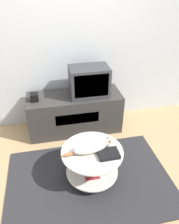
# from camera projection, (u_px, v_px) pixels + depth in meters

# --- Properties ---
(ground_plane) EXTENTS (12.00, 12.00, 0.00)m
(ground_plane) POSITION_uv_depth(u_px,v_px,m) (90.00, 181.00, 2.61)
(ground_plane) COLOR tan
(wall_back) EXTENTS (8.00, 0.05, 2.60)m
(wall_back) POSITION_uv_depth(u_px,v_px,m) (69.00, 40.00, 3.07)
(wall_back) COLOR silver
(wall_back) RESTS_ON ground_plane
(rug) EXTENTS (1.92, 1.31, 0.02)m
(rug) POSITION_uv_depth(u_px,v_px,m) (90.00, 181.00, 2.60)
(rug) COLOR #28282B
(rug) RESTS_ON ground_plane
(tv_stand) EXTENTS (1.38, 0.52, 0.59)m
(tv_stand) POSITION_uv_depth(u_px,v_px,m) (75.00, 113.00, 3.33)
(tv_stand) COLOR #33302D
(tv_stand) RESTS_ON ground_plane
(tv) EXTENTS (0.55, 0.36, 0.42)m
(tv) POSITION_uv_depth(u_px,v_px,m) (89.00, 81.00, 3.08)
(tv) COLOR #333338
(tv) RESTS_ON tv_stand
(speaker) EXTENTS (0.11, 0.11, 0.11)m
(speaker) POSITION_uv_depth(u_px,v_px,m) (34.00, 97.00, 3.01)
(speaker) COLOR black
(speaker) RESTS_ON tv_stand
(coffee_table) EXTENTS (0.70, 0.70, 0.42)m
(coffee_table) POSITION_uv_depth(u_px,v_px,m) (92.00, 161.00, 2.51)
(coffee_table) COLOR #B2B2B7
(coffee_table) RESTS_ON rug
(dvd_box) EXTENTS (0.23, 0.17, 0.04)m
(dvd_box) POSITION_uv_depth(u_px,v_px,m) (108.00, 154.00, 2.35)
(dvd_box) COLOR black
(dvd_box) RESTS_ON coffee_table
(cat) EXTENTS (0.59, 0.21, 0.13)m
(cat) POSITION_uv_depth(u_px,v_px,m) (93.00, 147.00, 2.39)
(cat) COLOR silver
(cat) RESTS_ON coffee_table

